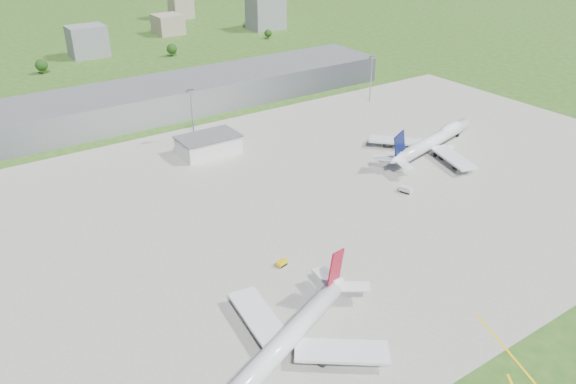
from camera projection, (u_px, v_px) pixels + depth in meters
ground at (146, 125)px, 285.85m from camera, size 1400.00×1400.00×0.00m
apron at (283, 206)px, 210.31m from camera, size 360.00×190.00×0.08m
terminal at (134, 104)px, 293.37m from camera, size 300.00×42.00×15.00m
ops_building at (209, 145)px, 252.41m from camera, size 26.00×16.00×8.00m
mast_center at (192, 107)px, 257.06m from camera, size 3.50×2.00×25.90m
mast_east at (371, 71)px, 312.13m from camera, size 3.50×2.00×25.90m
airliner_red_twin at (287, 340)px, 139.68m from camera, size 60.57×45.75×17.47m
airliner_blue_quad at (434, 140)px, 254.94m from camera, size 68.88×53.20×18.16m
tug_yellow at (282, 263)px, 175.73m from camera, size 3.92×2.74×1.78m
van_white_near at (406, 190)px, 219.51m from camera, size 3.67×5.27×2.47m
van_white_far at (449, 149)px, 255.05m from camera, size 5.39×3.56×2.55m
bldg_c at (87, 41)px, 407.93m from camera, size 26.00×20.00×22.00m
bldg_ce at (168, 24)px, 478.65m from camera, size 22.00×24.00×16.00m
bldg_e at (266, 13)px, 493.97m from camera, size 30.00×22.00×28.00m
tree_c at (41, 65)px, 368.32m from camera, size 8.10×8.10×9.90m
tree_e at (172, 49)px, 409.87m from camera, size 7.65×7.65×9.35m
tree_far_e at (268, 33)px, 462.70m from camera, size 6.30×6.30×7.70m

